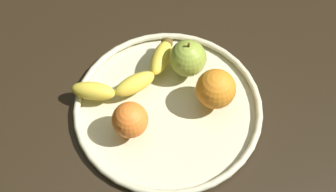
{
  "coord_description": "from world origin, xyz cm",
  "views": [
    {
      "loc": [
        -33.89,
        -29.71,
        75.62
      ],
      "look_at": [
        0.0,
        0.0,
        4.8
      ],
      "focal_mm": 51.82,
      "sensor_mm": 36.0,
      "label": 1
    }
  ],
  "objects_px": {
    "orange_front_right": "(216,89)",
    "orange_back_left": "(130,120)",
    "fruit_bowl": "(168,108)",
    "banana": "(132,76)",
    "apple": "(188,58)"
  },
  "relations": [
    {
      "from": "banana",
      "to": "orange_front_right",
      "type": "xyz_separation_m",
      "value": [
        0.07,
        -0.14,
        0.02
      ]
    },
    {
      "from": "orange_front_right",
      "to": "orange_back_left",
      "type": "relative_size",
      "value": 1.14
    },
    {
      "from": "orange_front_right",
      "to": "orange_back_left",
      "type": "distance_m",
      "value": 0.16
    },
    {
      "from": "apple",
      "to": "orange_back_left",
      "type": "height_order",
      "value": "apple"
    },
    {
      "from": "orange_back_left",
      "to": "banana",
      "type": "bearing_deg",
      "value": 42.51
    },
    {
      "from": "apple",
      "to": "orange_back_left",
      "type": "relative_size",
      "value": 1.23
    },
    {
      "from": "fruit_bowl",
      "to": "apple",
      "type": "xyz_separation_m",
      "value": [
        0.08,
        0.02,
        0.04
      ]
    },
    {
      "from": "orange_front_right",
      "to": "orange_back_left",
      "type": "xyz_separation_m",
      "value": [
        -0.14,
        0.07,
        -0.0
      ]
    },
    {
      "from": "fruit_bowl",
      "to": "apple",
      "type": "bearing_deg",
      "value": 16.66
    },
    {
      "from": "fruit_bowl",
      "to": "banana",
      "type": "bearing_deg",
      "value": 92.85
    },
    {
      "from": "fruit_bowl",
      "to": "orange_front_right",
      "type": "distance_m",
      "value": 0.09
    },
    {
      "from": "fruit_bowl",
      "to": "apple",
      "type": "height_order",
      "value": "apple"
    },
    {
      "from": "orange_front_right",
      "to": "orange_back_left",
      "type": "height_order",
      "value": "orange_front_right"
    },
    {
      "from": "apple",
      "to": "fruit_bowl",
      "type": "bearing_deg",
      "value": -163.34
    },
    {
      "from": "apple",
      "to": "orange_front_right",
      "type": "distance_m",
      "value": 0.08
    }
  ]
}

